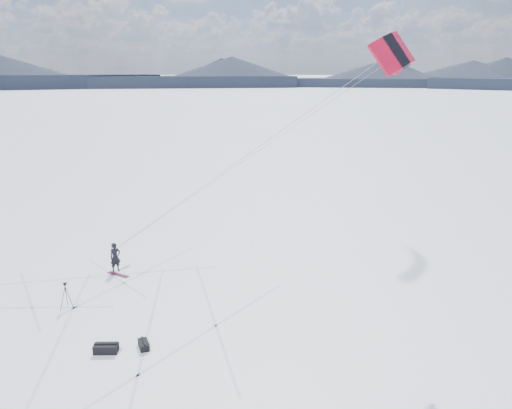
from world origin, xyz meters
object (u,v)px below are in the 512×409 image
Objects in this scene: snowkiter at (116,271)px; snowboard at (118,275)px; tripod at (66,292)px; gear_bag_a at (106,348)px; gear_bag_b at (144,345)px.

snowboard is at bearing -105.13° from snowkiter.
snowboard is 4.20m from tripod.
snowkiter is 8.43m from gear_bag_a.
gear_bag_b is at bearing -37.25° from snowboard.
tripod is at bearing -78.51° from snowboard.
snowboard is at bearing 179.94° from gear_bag_b.
snowboard is 1.09× the size of tripod.
gear_bag_a is 1.46m from gear_bag_b.
gear_bag_a is (5.97, -5.94, 0.19)m from snowkiter.
snowkiter reaches higher than gear_bag_b.
snowboard is 7.98m from gear_bag_b.
tripod is (1.43, -4.31, 0.83)m from snowkiter.
gear_bag_a is at bearing -117.01° from snowkiter.
snowkiter is 0.56m from snowboard.
snowkiter is 8.53m from gear_bag_b.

